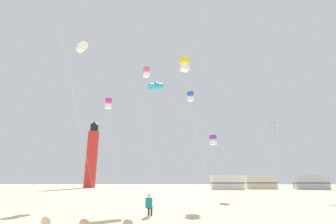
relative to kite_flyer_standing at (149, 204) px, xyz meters
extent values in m
sphere|color=beige|center=(-0.93, -8.53, 0.45)|extent=(0.20, 0.20, 0.20)
sphere|color=#D8A87F|center=(-0.04, -8.75, 0.45)|extent=(0.20, 0.20, 0.20)
sphere|color=#D8A87F|center=(0.80, -8.75, 0.45)|extent=(0.20, 0.20, 0.20)
cube|color=#147F84|center=(-0.01, -0.08, 0.07)|extent=(0.36, 0.25, 0.52)
sphere|color=beige|center=(-0.01, -0.08, 0.45)|extent=(0.20, 0.20, 0.20)
cylinder|color=#2D2D38|center=(0.09, 0.09, -0.17)|extent=(0.16, 0.37, 0.13)
cylinder|color=#2D2D38|center=(0.10, 0.25, -0.40)|extent=(0.11, 0.11, 0.42)
cylinder|color=#2D2D38|center=(-0.07, 0.11, -0.17)|extent=(0.16, 0.37, 0.13)
cylinder|color=#2D2D38|center=(-0.06, 0.26, -0.40)|extent=(0.11, 0.11, 0.42)
cylinder|color=silver|center=(2.78, 3.19, 4.98)|extent=(2.44, 1.28, 11.18)
cube|color=yellow|center=(2.14, 4.40, 10.92)|extent=(0.82, 0.82, 0.44)
cube|color=white|center=(2.14, 4.40, 10.22)|extent=(0.82, 0.82, 0.44)
cylinder|color=silver|center=(5.75, 13.03, 2.57)|extent=(2.45, 0.60, 6.38)
cube|color=purple|center=(5.46, 14.25, 6.11)|extent=(0.82, 0.82, 0.44)
cube|color=white|center=(5.46, 14.25, 5.41)|extent=(0.82, 0.82, 0.44)
cylinder|color=silver|center=(12.36, 15.45, 3.86)|extent=(2.24, 2.47, 8.95)
cube|color=red|center=(13.59, 16.56, 8.33)|extent=(1.22, 1.22, 0.40)
cylinder|color=red|center=(13.59, 16.56, 7.68)|extent=(0.04, 0.04, 1.10)
cylinder|color=silver|center=(-5.70, 2.48, 5.86)|extent=(3.23, 2.09, 12.95)
cylinder|color=white|center=(-6.74, 4.09, 12.33)|extent=(1.94, 2.47, 1.48)
sphere|color=white|center=(-6.74, 4.09, 12.48)|extent=(0.76, 0.76, 0.76)
cylinder|color=silver|center=(-5.45, 10.70, 4.44)|extent=(0.95, 1.86, 10.11)
cube|color=#D826A5|center=(-6.38, 11.17, 9.85)|extent=(0.82, 0.82, 0.44)
cube|color=white|center=(-6.38, 11.17, 9.15)|extent=(0.82, 0.82, 0.44)
cylinder|color=silver|center=(2.35, 12.08, 5.21)|extent=(3.09, 1.16, 11.64)
cube|color=blue|center=(2.92, 13.62, 11.38)|extent=(0.82, 0.82, 0.44)
cube|color=white|center=(2.92, 13.62, 10.68)|extent=(0.82, 0.82, 0.44)
cylinder|color=silver|center=(-1.73, 12.27, 5.82)|extent=(1.69, 0.99, 12.87)
cylinder|color=#1EB2D1|center=(-1.24, 13.10, 12.25)|extent=(1.86, 2.51, 1.48)
sphere|color=#1EB2D1|center=(-1.24, 13.10, 12.40)|extent=(0.76, 0.76, 0.76)
cylinder|color=silver|center=(-2.28, 9.60, 6.26)|extent=(2.73, 0.31, 13.75)
cube|color=#E54C8C|center=(-2.13, 10.96, 13.49)|extent=(0.82, 0.82, 0.44)
cube|color=white|center=(-2.13, 10.96, 12.79)|extent=(0.82, 0.82, 0.44)
cylinder|color=red|center=(-21.22, 45.90, 6.39)|extent=(2.80, 2.80, 14.00)
cylinder|color=black|center=(-21.22, 45.90, 14.29)|extent=(2.00, 2.00, 1.80)
cone|color=black|center=(-21.22, 45.90, 15.69)|extent=(2.20, 2.20, 1.00)
cube|color=white|center=(10.80, 37.24, 0.79)|extent=(6.50, 2.59, 2.80)
cube|color=#4C608C|center=(10.80, 37.24, 0.65)|extent=(6.54, 2.63, 0.24)
cube|color=beige|center=(18.49, 40.70, 0.79)|extent=(6.45, 2.45, 2.80)
cube|color=#4C608C|center=(18.49, 40.70, 0.65)|extent=(6.49, 2.49, 0.24)
cube|color=#B7BABF|center=(27.83, 38.33, 0.79)|extent=(6.56, 2.80, 2.80)
cube|color=#4C608C|center=(27.83, 38.33, 0.65)|extent=(6.61, 2.85, 0.24)
camera|label=1|loc=(1.85, -13.55, 1.24)|focal=25.25mm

